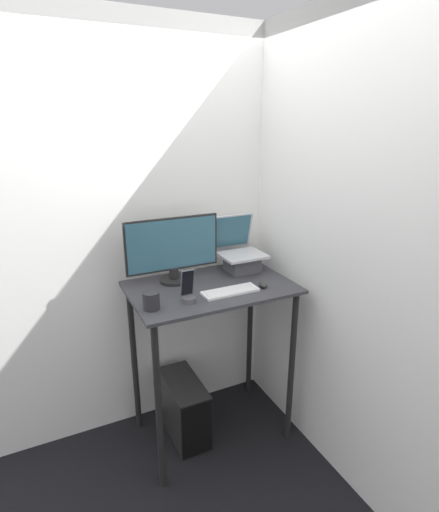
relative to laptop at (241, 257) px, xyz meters
name	(u,v)px	position (x,y,z in m)	size (l,w,h in m)	color
ground_plane	(233,464)	(-0.29, -0.48, -1.17)	(12.00, 12.00, 0.00)	black
wall_back	(186,234)	(-0.29, 0.23, 0.13)	(6.00, 0.05, 2.60)	white
wall_side_right	(324,252)	(0.28, -0.48, 0.13)	(0.05, 6.00, 2.60)	white
desk	(211,314)	(-0.29, -0.16, -0.28)	(0.97, 0.63, 1.08)	#333338
laptop	(241,257)	(0.00, 0.00, 0.00)	(0.28, 0.30, 0.35)	#4C4C51
monitor	(173,250)	(-0.47, 0.00, 0.11)	(0.58, 0.18, 0.40)	black
keyboard	(230,291)	(-0.23, -0.30, -0.08)	(0.33, 0.12, 0.02)	white
mouse	(263,285)	(-0.02, -0.32, -0.08)	(0.04, 0.07, 0.03)	#262626
cell_phone	(188,292)	(-0.49, -0.31, -0.04)	(0.07, 0.07, 0.19)	#4C4C51
computer_tower	(184,407)	(-0.46, -0.09, -0.97)	(0.21, 0.46, 0.40)	black
mug	(151,301)	(-0.70, -0.31, -0.04)	(0.09, 0.09, 0.10)	#262628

